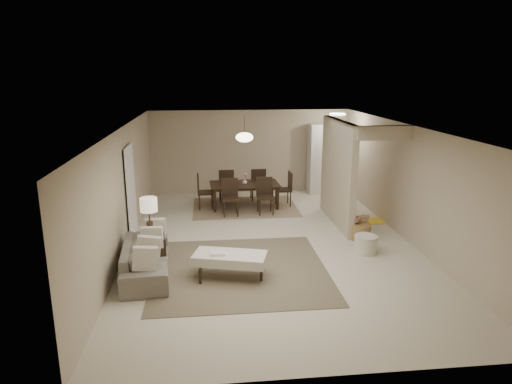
{
  "coord_description": "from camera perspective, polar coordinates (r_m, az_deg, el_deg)",
  "views": [
    {
      "loc": [
        -1.29,
        -9.15,
        3.55
      ],
      "look_at": [
        -0.26,
        0.39,
        1.05
      ],
      "focal_mm": 32.0,
      "sensor_mm": 36.0,
      "label": 1
    }
  ],
  "objects": [
    {
      "name": "vase",
      "position": [
        12.31,
        -1.42,
        1.32
      ],
      "size": [
        0.14,
        0.14,
        0.14
      ],
      "primitive_type": "imported",
      "rotation": [
        0.0,
        0.0,
        -0.03
      ],
      "color": "silver",
      "rests_on": "dining_table"
    },
    {
      "name": "left_wall",
      "position": [
        9.59,
        -16.24,
        0.12
      ],
      "size": [
        0.0,
        9.0,
        9.0
      ],
      "primitive_type": "plane",
      "rotation": [
        1.57,
        0.0,
        1.57
      ],
      "color": "#B9A68C",
      "rests_on": "floor"
    },
    {
      "name": "pantry_cabinet",
      "position": [
        14.01,
        9.02,
        4.14
      ],
      "size": [
        1.2,
        0.55,
        2.1
      ],
      "primitive_type": "cube",
      "color": "silver",
      "rests_on": "floor"
    },
    {
      "name": "table_lamp",
      "position": [
        8.69,
        -13.25,
        -1.98
      ],
      "size": [
        0.32,
        0.32,
        0.76
      ],
      "color": "#4D3521",
      "rests_on": "side_table"
    },
    {
      "name": "doorway",
      "position": [
        10.21,
        -15.42,
        -0.28
      ],
      "size": [
        0.04,
        0.9,
        2.04
      ],
      "primitive_type": "cube",
      "color": "black",
      "rests_on": "floor"
    },
    {
      "name": "ceiling",
      "position": [
        9.3,
        1.88,
        8.11
      ],
      "size": [
        9.0,
        9.0,
        0.0
      ],
      "primitive_type": "plane",
      "rotation": [
        3.14,
        0.0,
        0.0
      ],
      "color": "white",
      "rests_on": "back_wall"
    },
    {
      "name": "dining_rug",
      "position": [
        12.49,
        -1.4,
        -1.88
      ],
      "size": [
        2.8,
        2.1,
        0.01
      ],
      "primitive_type": "cube",
      "color": "#79624B",
      "rests_on": "floor"
    },
    {
      "name": "ottoman_bench",
      "position": [
        8.19,
        -3.27,
        -8.31
      ],
      "size": [
        1.39,
        0.9,
        0.46
      ],
      "rotation": [
        0.0,
        0.0,
        -0.27
      ],
      "color": "beige",
      "rests_on": "living_rug"
    },
    {
      "name": "partition",
      "position": [
        11.09,
        10.17,
        2.4
      ],
      "size": [
        0.15,
        2.5,
        2.5
      ],
      "primitive_type": "cube",
      "color": "#B9A68C",
      "rests_on": "floor"
    },
    {
      "name": "round_pouf",
      "position": [
        9.59,
        13.54,
        -6.39
      ],
      "size": [
        0.47,
        0.47,
        0.37
      ],
      "primitive_type": "cylinder",
      "color": "beige",
      "rests_on": "floor"
    },
    {
      "name": "wicker_basket",
      "position": [
        10.3,
        13.01,
        -4.91
      ],
      "size": [
        0.52,
        0.52,
        0.35
      ],
      "primitive_type": "cylinder",
      "rotation": [
        0.0,
        0.0,
        0.3
      ],
      "color": "olive",
      "rests_on": "floor"
    },
    {
      "name": "dining_chairs",
      "position": [
        12.37,
        -1.41,
        0.2
      ],
      "size": [
        2.56,
        1.88,
        0.95
      ],
      "color": "black",
      "rests_on": "dining_rug"
    },
    {
      "name": "pendant_light",
      "position": [
        12.09,
        -1.46,
        6.85
      ],
      "size": [
        0.46,
        0.46,
        0.71
      ],
      "color": "#4D3521",
      "rests_on": "ceiling"
    },
    {
      "name": "flush_light",
      "position": [
        12.91,
        10.15,
        9.53
      ],
      "size": [
        0.44,
        0.44,
        0.05
      ],
      "primitive_type": "cylinder",
      "color": "white",
      "rests_on": "ceiling"
    },
    {
      "name": "side_table",
      "position": [
        8.96,
        -12.94,
        -7.17
      ],
      "size": [
        0.6,
        0.6,
        0.57
      ],
      "primitive_type": "cube",
      "rotation": [
        0.0,
        0.0,
        0.18
      ],
      "color": "black",
      "rests_on": "floor"
    },
    {
      "name": "dining_table",
      "position": [
        12.41,
        -1.41,
        -0.46
      ],
      "size": [
        1.89,
        1.1,
        0.65
      ],
      "primitive_type": "imported",
      "rotation": [
        0.0,
        0.0,
        0.03
      ],
      "color": "black",
      "rests_on": "dining_rug"
    },
    {
      "name": "living_rug",
      "position": [
        8.62,
        -1.99,
        -9.7
      ],
      "size": [
        3.2,
        3.2,
        0.01
      ],
      "primitive_type": "cube",
      "color": "brown",
      "rests_on": "floor"
    },
    {
      "name": "right_wall",
      "position": [
        10.37,
        18.47,
        1.01
      ],
      "size": [
        0.0,
        9.0,
        9.0
      ],
      "primitive_type": "plane",
      "rotation": [
        1.57,
        0.0,
        -1.57
      ],
      "color": "#B9A68C",
      "rests_on": "floor"
    },
    {
      "name": "back_wall",
      "position": [
        13.9,
        -0.75,
        5.08
      ],
      "size": [
        6.0,
        0.0,
        6.0
      ],
      "primitive_type": "plane",
      "rotation": [
        1.57,
        0.0,
        0.0
      ],
      "color": "#B9A68C",
      "rests_on": "floor"
    },
    {
      "name": "sofa",
      "position": [
        8.56,
        -13.6,
        -8.18
      ],
      "size": [
        2.08,
        0.96,
        0.59
      ],
      "primitive_type": "imported",
      "rotation": [
        0.0,
        0.0,
        1.65
      ],
      "color": "slate",
      "rests_on": "floor"
    },
    {
      "name": "floor",
      "position": [
        9.9,
        1.76,
        -6.42
      ],
      "size": [
        9.0,
        9.0,
        0.0
      ],
      "primitive_type": "plane",
      "color": "beige",
      "rests_on": "ground"
    },
    {
      "name": "yellow_mat",
      "position": [
        11.65,
        14.21,
        -3.57
      ],
      "size": [
        0.84,
        0.55,
        0.01
      ],
      "primitive_type": "cube",
      "rotation": [
        0.0,
        0.0,
        0.07
      ],
      "color": "yellow",
      "rests_on": "floor"
    }
  ]
}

